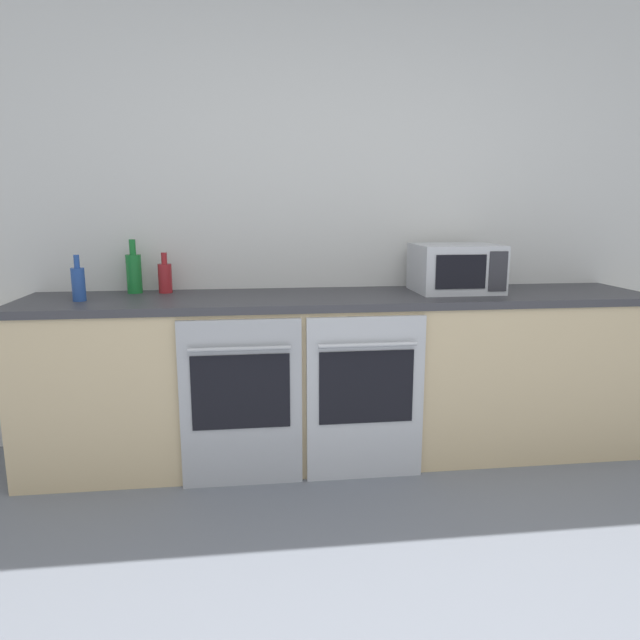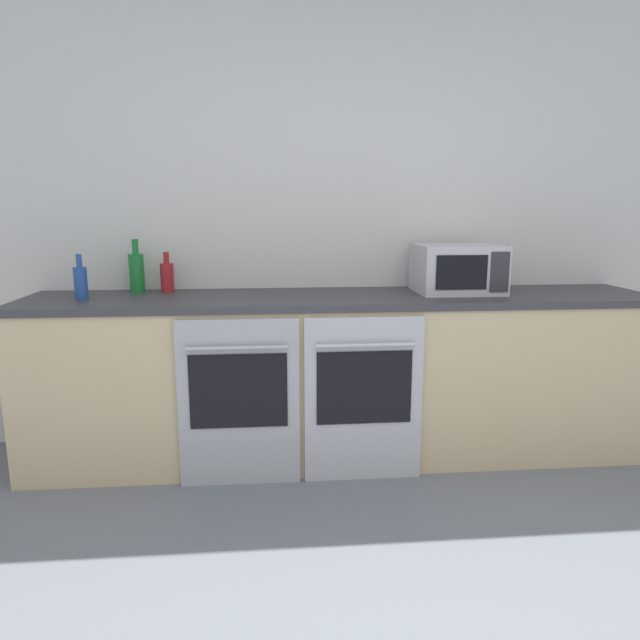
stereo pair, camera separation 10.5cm
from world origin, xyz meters
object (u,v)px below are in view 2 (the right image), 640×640
object	(u,v)px
microwave	(458,269)
bottle_blue	(81,282)
bottle_green	(137,271)
oven_left	(239,402)
oven_right	(364,398)
bottle_red	(167,276)

from	to	relation	value
microwave	bottle_blue	bearing A→B (deg)	-177.44
bottle_green	oven_left	bearing A→B (deg)	-43.24
oven_left	microwave	bearing A→B (deg)	17.50
oven_right	bottle_blue	world-z (taller)	bottle_blue
oven_left	bottle_green	distance (m)	0.99
bottle_green	bottle_blue	bearing A→B (deg)	-131.68
oven_left	bottle_green	size ratio (longest dim) A/B	2.87
bottle_blue	bottle_green	size ratio (longest dim) A/B	0.79
oven_left	bottle_green	bearing A→B (deg)	136.76
oven_left	bottle_green	xyz separation A→B (m)	(-0.58, 0.54, 0.59)
bottle_blue	bottle_green	xyz separation A→B (m)	(0.22, 0.25, 0.02)
oven_right	bottle_blue	bearing A→B (deg)	168.51
bottle_blue	bottle_green	bearing A→B (deg)	48.32
oven_left	bottle_blue	xyz separation A→B (m)	(-0.80, 0.29, 0.57)
microwave	bottle_green	size ratio (longest dim) A/B	1.55
bottle_red	microwave	bearing A→B (deg)	-5.37
oven_right	microwave	size ratio (longest dim) A/B	1.86
oven_right	bottle_red	xyz separation A→B (m)	(-1.03, 0.53, 0.56)
oven_left	bottle_red	xyz separation A→B (m)	(-0.41, 0.53, 0.56)
oven_right	bottle_red	bearing A→B (deg)	152.76
oven_left	oven_right	world-z (taller)	same
microwave	bottle_red	distance (m)	1.62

